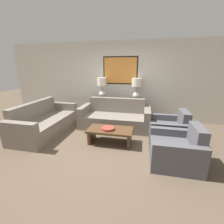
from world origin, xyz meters
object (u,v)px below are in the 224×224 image
at_px(table_lamp_right, 137,87).
at_px(couch_by_side, 45,122).
at_px(console_table, 119,110).
at_px(armchair_near_camera, 176,150).
at_px(couch_by_back_wall, 115,118).
at_px(table_lamp_left, 102,86).
at_px(decorative_bowl, 108,129).
at_px(coffee_table, 110,133).
at_px(armchair_near_back_wall, 169,130).

xyz_separation_m(table_lamp_right, couch_by_side, (-2.47, -1.47, -0.90)).
height_order(console_table, armchair_near_camera, armchair_near_camera).
xyz_separation_m(couch_by_back_wall, armchair_near_camera, (1.51, -1.56, -0.02)).
height_order(couch_by_back_wall, couch_by_side, same).
relative_size(table_lamp_left, armchair_near_camera, 0.79).
xyz_separation_m(console_table, couch_by_side, (-1.88, -1.47, -0.09)).
distance_m(decorative_bowl, armchair_near_camera, 1.54).
height_order(table_lamp_right, coffee_table, table_lamp_right).
xyz_separation_m(couch_by_side, armchair_near_back_wall, (3.39, 0.23, -0.02)).
distance_m(couch_by_side, armchair_near_camera, 3.48).
distance_m(couch_by_back_wall, decorative_bowl, 1.12).
bearing_deg(console_table, table_lamp_right, 0.00).
distance_m(coffee_table, armchair_near_back_wall, 1.51).
bearing_deg(decorative_bowl, table_lamp_right, 73.16).
height_order(armchair_near_back_wall, armchair_near_camera, same).
distance_m(table_lamp_left, decorative_bowl, 2.05).
bearing_deg(table_lamp_left, console_table, 0.00).
distance_m(couch_by_side, coffee_table, 1.99).
bearing_deg(table_lamp_left, coffee_table, -68.82).
bearing_deg(couch_by_side, couch_by_back_wall, 22.82).
xyz_separation_m(couch_by_side, decorative_bowl, (1.93, -0.32, 0.11)).
relative_size(table_lamp_left, couch_by_back_wall, 0.33).
bearing_deg(console_table, couch_by_side, -142.04).
distance_m(table_lamp_right, couch_by_side, 3.01).
distance_m(table_lamp_right, armchair_near_camera, 2.59).
height_order(couch_by_side, armchair_near_camera, couch_by_side).
bearing_deg(couch_by_back_wall, armchair_near_camera, -45.94).
relative_size(couch_by_back_wall, armchair_near_back_wall, 2.36).
bearing_deg(coffee_table, console_table, 92.89).
distance_m(couch_by_side, armchair_near_back_wall, 3.40).
bearing_deg(table_lamp_right, coffee_table, -105.98).
bearing_deg(armchair_near_camera, couch_by_back_wall, 134.06).
distance_m(console_table, coffee_table, 1.74).
height_order(couch_by_back_wall, armchair_near_camera, couch_by_back_wall).
bearing_deg(decorative_bowl, table_lamp_left, 109.44).
relative_size(table_lamp_left, table_lamp_right, 1.00).
xyz_separation_m(couch_by_back_wall, armchair_near_back_wall, (1.51, -0.56, -0.02)).
bearing_deg(armchair_near_camera, decorative_bowl, 162.87).
distance_m(decorative_bowl, armchair_near_back_wall, 1.57).
bearing_deg(armchair_near_back_wall, decorative_bowl, -159.50).
distance_m(table_lamp_right, coffee_table, 2.03).
height_order(couch_by_side, decorative_bowl, couch_by_side).
bearing_deg(armchair_near_camera, table_lamp_right, 112.49).
bearing_deg(table_lamp_left, decorative_bowl, -70.56).
xyz_separation_m(table_lamp_left, coffee_table, (0.67, -1.74, -0.92)).
bearing_deg(coffee_table, armchair_near_back_wall, 19.36).
relative_size(table_lamp_right, couch_by_back_wall, 0.33).
bearing_deg(armchair_near_camera, console_table, 124.04).
distance_m(couch_by_back_wall, armchair_near_camera, 2.18).
distance_m(console_table, couch_by_back_wall, 0.68).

